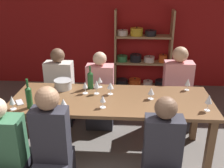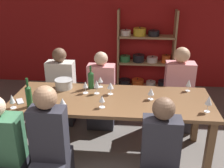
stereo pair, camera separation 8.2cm
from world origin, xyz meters
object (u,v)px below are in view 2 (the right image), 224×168
wine_glass_red_c (85,85)px  wine_glass_white_b (209,101)px  wine_glass_red_a (12,99)px  cell_phone (20,101)px  person_far_c (177,98)px  wine_glass_empty_b (102,99)px  wine_bottle_dark (91,79)px  wine_glass_empty_a (110,86)px  wine_bottle_green (29,96)px  dining_table (111,105)px  person_far_b (62,94)px  wine_glass_empty_c (189,83)px  wine_glass_red_e (100,80)px  wine_glass_white_a (62,102)px  person_near_b (51,156)px  shelf_unit (144,60)px  wine_glass_red_d (151,92)px  mixing_bowl (64,83)px  person_far_a (102,98)px  wine_glass_red_b (97,84)px  person_near_c (5,161)px  person_near_a (159,163)px

wine_glass_red_c → wine_glass_white_b: 1.46m
wine_glass_red_a → cell_phone: (0.01, 0.16, -0.10)m
person_far_c → wine_glass_empty_b: bearing=44.9°
wine_bottle_dark → wine_glass_empty_a: (0.27, -0.18, -0.01)m
wine_bottle_green → wine_glass_red_c: wine_bottle_green is taller
dining_table → wine_glass_red_a: 1.15m
wine_bottle_green → person_far_b: (0.05, 1.10, -0.48)m
wine_glass_empty_a → dining_table: bearing=-78.1°
wine_glass_empty_c → person_far_b: 1.93m
wine_bottle_dark → wine_glass_red_e: (0.12, 0.04, -0.02)m
wine_glass_red_c → cell_phone: (-0.73, -0.31, -0.11)m
wine_glass_white_a → person_far_c: 1.87m
wine_bottle_green → wine_bottle_dark: bearing=44.7°
wine_glass_red_c → person_near_b: (-0.19, -0.90, -0.41)m
shelf_unit → person_far_c: shelf_unit is taller
wine_glass_empty_c → person_far_b: bearing=165.2°
wine_glass_white_b → wine_glass_red_d: (-0.60, 0.26, -0.04)m
wine_glass_empty_a → wine_glass_red_c: size_ratio=1.00×
mixing_bowl → person_far_a: person_far_a is taller
wine_bottle_green → wine_glass_empty_b: size_ratio=2.41×
shelf_unit → wine_glass_red_b: bearing=-107.3°
person_far_b → person_near_c: (-0.16, -1.60, -0.02)m
wine_bottle_green → wine_glass_white_a: bearing=-11.3°
shelf_unit → wine_glass_red_a: bearing=-121.0°
person_near_b → dining_table: bearing=55.5°
wine_glass_red_d → person_near_c: (-1.49, -0.83, -0.46)m
wine_bottle_dark → wine_glass_red_a: bearing=-140.3°
wine_bottle_green → wine_glass_empty_b: 0.82m
wine_glass_empty_c → wine_glass_red_c: bearing=-171.7°
person_far_a → person_far_c: (1.14, 0.04, 0.04)m
person_near_b → person_near_c: 0.49m
wine_glass_red_a → wine_glass_red_c: bearing=32.8°
wine_glass_white_a → mixing_bowl: bearing=104.2°
person_far_a → person_far_b: 0.64m
person_near_b → wine_glass_red_a: bearing=142.0°
wine_glass_red_b → wine_glass_white_b: (1.27, -0.36, 0.01)m
wine_glass_red_e → person_near_a: person_near_a is taller
wine_glass_red_a → wine_glass_red_d: bearing=13.3°
person_far_b → person_far_c: (1.77, -0.04, 0.03)m
shelf_unit → mixing_bowl: (-1.10, -1.93, 0.23)m
wine_glass_white_a → wine_glass_white_b: 1.58m
shelf_unit → wine_glass_white_b: bearing=-75.4°
wine_glass_empty_a → wine_glass_red_c: same height
wine_glass_white_a → wine_glass_red_b: bearing=59.4°
wine_bottle_dark → wine_glass_red_e: 0.13m
wine_glass_white_b → person_near_a: bearing=-137.9°
shelf_unit → wine_glass_red_c: bearing=-110.9°
person_near_c → wine_glass_red_a: bearing=98.3°
wine_glass_red_b → wine_glass_red_c: (-0.14, 0.00, -0.02)m
wine_bottle_green → person_far_c: person_far_c is taller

